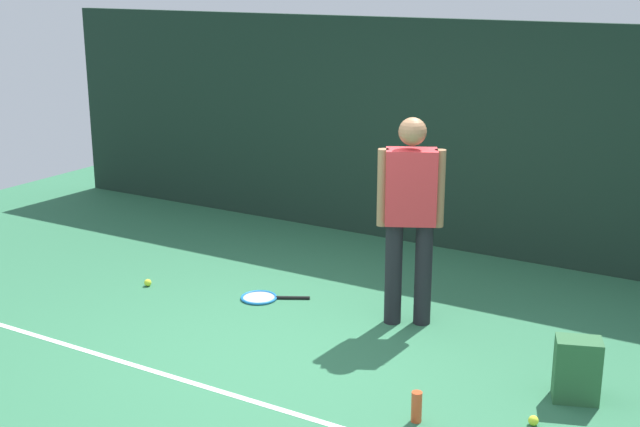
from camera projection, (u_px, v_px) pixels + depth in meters
ground_plane at (293, 353)px, 6.44m from camera, size 12.00×12.00×0.00m
back_fence at (451, 137)px, 8.60m from camera, size 10.00×0.10×2.33m
court_line at (232, 395)px, 5.80m from camera, size 9.00×0.05×0.00m
tennis_player at (410, 209)px, 6.73m from camera, size 0.48×0.38×1.70m
tennis_racket at (262, 298)px, 7.50m from camera, size 0.62×0.45×0.03m
backpack at (577, 370)px, 5.70m from camera, size 0.35×0.35×0.44m
tennis_ball_near_player at (148, 283)px, 7.80m from camera, size 0.07×0.07×0.07m
tennis_ball_by_fence at (533, 420)px, 5.41m from camera, size 0.07×0.07×0.07m
water_bottle at (417, 407)px, 5.43m from camera, size 0.07×0.07×0.21m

